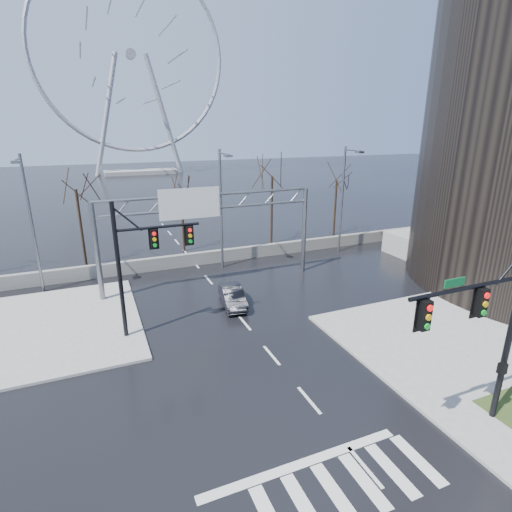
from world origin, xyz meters
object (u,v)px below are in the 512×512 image
signal_mast_near (490,321)px  signal_mast_far (139,257)px  sign_gantry (205,220)px  car (232,296)px  ferris_wheel (131,63)px

signal_mast_near → signal_mast_far: (-11.01, 13.00, -0.04)m
sign_gantry → signal_mast_near: bearing=-73.8°
sign_gantry → signal_mast_far: bearing=-132.5°
signal_mast_near → sign_gantry: 19.79m
signal_mast_near → car: size_ratio=2.00×
car → ferris_wheel: bearing=95.2°
signal_mast_far → ferris_wheel: 89.30m
ferris_wheel → car: size_ratio=12.71×
signal_mast_far → car: signal_mast_far is taller
signal_mast_far → signal_mast_near: bearing=-49.7°
signal_mast_far → ferris_wheel: size_ratio=0.16×
sign_gantry → ferris_wheel: 82.91m
signal_mast_far → sign_gantry: 8.14m
signal_mast_near → car: 16.20m
signal_mast_near → sign_gantry: (-5.52, 19.00, 0.31)m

